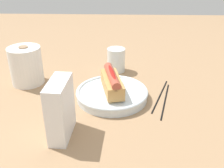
{
  "coord_description": "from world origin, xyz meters",
  "views": [
    {
      "loc": [
        -0.72,
        -0.02,
        0.42
      ],
      "look_at": [
        -0.01,
        0.01,
        0.05
      ],
      "focal_mm": 41.7,
      "sensor_mm": 36.0,
      "label": 1
    }
  ],
  "objects_px": {
    "chopstick_near": "(160,95)",
    "chopstick_far": "(165,100)",
    "water_glass": "(115,61)",
    "serving_bowl": "(112,94)",
    "paper_towel_roll": "(26,66)",
    "hotdog_front": "(112,82)",
    "napkin_box": "(60,109)"
  },
  "relations": [
    {
      "from": "paper_towel_roll",
      "to": "serving_bowl",
      "type": "bearing_deg",
      "value": -108.53
    },
    {
      "from": "water_glass",
      "to": "chopstick_far",
      "type": "relative_size",
      "value": 0.41
    },
    {
      "from": "paper_towel_roll",
      "to": "chopstick_far",
      "type": "height_order",
      "value": "paper_towel_roll"
    },
    {
      "from": "paper_towel_roll",
      "to": "chopstick_near",
      "type": "distance_m",
      "value": 0.46
    },
    {
      "from": "water_glass",
      "to": "chopstick_far",
      "type": "height_order",
      "value": "water_glass"
    },
    {
      "from": "hotdog_front",
      "to": "paper_towel_roll",
      "type": "bearing_deg",
      "value": 71.47
    },
    {
      "from": "hotdog_front",
      "to": "chopstick_far",
      "type": "relative_size",
      "value": 0.71
    },
    {
      "from": "chopstick_near",
      "to": "chopstick_far",
      "type": "bearing_deg",
      "value": -138.57
    },
    {
      "from": "serving_bowl",
      "to": "chopstick_far",
      "type": "distance_m",
      "value": 0.17
    },
    {
      "from": "serving_bowl",
      "to": "chopstick_far",
      "type": "height_order",
      "value": "serving_bowl"
    },
    {
      "from": "hotdog_front",
      "to": "water_glass",
      "type": "xyz_separation_m",
      "value": [
        0.21,
        -0.0,
        -0.02
      ]
    },
    {
      "from": "hotdog_front",
      "to": "chopstick_far",
      "type": "xyz_separation_m",
      "value": [
        -0.01,
        -0.17,
        -0.06
      ]
    },
    {
      "from": "serving_bowl",
      "to": "napkin_box",
      "type": "relative_size",
      "value": 1.5
    },
    {
      "from": "hotdog_front",
      "to": "chopstick_far",
      "type": "height_order",
      "value": "hotdog_front"
    },
    {
      "from": "hotdog_front",
      "to": "chopstick_near",
      "type": "bearing_deg",
      "value": -82.58
    },
    {
      "from": "paper_towel_roll",
      "to": "water_glass",
      "type": "bearing_deg",
      "value": -69.65
    },
    {
      "from": "hotdog_front",
      "to": "water_glass",
      "type": "bearing_deg",
      "value": -1.02
    },
    {
      "from": "chopstick_far",
      "to": "napkin_box",
      "type": "bearing_deg",
      "value": 135.78
    },
    {
      "from": "serving_bowl",
      "to": "napkin_box",
      "type": "height_order",
      "value": "napkin_box"
    },
    {
      "from": "chopstick_near",
      "to": "hotdog_front",
      "type": "bearing_deg",
      "value": 117.05
    },
    {
      "from": "serving_bowl",
      "to": "paper_towel_roll",
      "type": "bearing_deg",
      "value": 71.47
    },
    {
      "from": "serving_bowl",
      "to": "water_glass",
      "type": "relative_size",
      "value": 2.5
    },
    {
      "from": "hotdog_front",
      "to": "water_glass",
      "type": "distance_m",
      "value": 0.21
    },
    {
      "from": "water_glass",
      "to": "chopstick_far",
      "type": "bearing_deg",
      "value": -143.92
    },
    {
      "from": "hotdog_front",
      "to": "chopstick_far",
      "type": "distance_m",
      "value": 0.18
    },
    {
      "from": "hotdog_front",
      "to": "paper_towel_roll",
      "type": "xyz_separation_m",
      "value": [
        0.1,
        0.3,
        0.01
      ]
    },
    {
      "from": "water_glass",
      "to": "chopstick_near",
      "type": "xyz_separation_m",
      "value": [
        -0.19,
        -0.15,
        -0.04
      ]
    },
    {
      "from": "chopstick_far",
      "to": "water_glass",
      "type": "bearing_deg",
      "value": 50.25
    },
    {
      "from": "serving_bowl",
      "to": "hotdog_front",
      "type": "distance_m",
      "value": 0.04
    },
    {
      "from": "water_glass",
      "to": "napkin_box",
      "type": "distance_m",
      "value": 0.42
    },
    {
      "from": "serving_bowl",
      "to": "chopstick_far",
      "type": "relative_size",
      "value": 1.02
    },
    {
      "from": "napkin_box",
      "to": "chopstick_far",
      "type": "distance_m",
      "value": 0.34
    }
  ]
}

